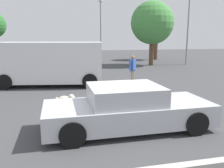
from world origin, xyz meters
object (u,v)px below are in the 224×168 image
dog (65,99)px  van_white (50,62)px  light_post_near (101,19)px  sedan_foreground (127,109)px  light_post_mid (189,17)px  pedestrian (133,67)px

dog → van_white: (-0.58, 4.26, 0.95)m
dog → van_white: bearing=99.1°
light_post_near → dog: bearing=-104.8°
sedan_foreground → light_post_mid: bearing=54.9°
dog → sedan_foreground: bearing=-57.2°
pedestrian → light_post_mid: light_post_mid is taller
sedan_foreground → light_post_near: bearing=81.7°
light_post_mid → sedan_foreground: bearing=-125.2°
van_white → light_post_near: size_ratio=0.87×
sedan_foreground → pedestrian: 6.70m
dog → light_post_mid: bearing=46.3°
pedestrian → light_post_mid: bearing=85.8°
van_white → light_post_near: 13.88m
sedan_foreground → light_post_near: light_post_near is taller
sedan_foreground → van_white: 7.26m
pedestrian → light_post_near: light_post_near is taller
dog → van_white: size_ratio=0.13×
sedan_foreground → light_post_mid: 17.80m
dog → light_post_mid: size_ratio=0.11×
sedan_foreground → pedestrian: bearing=70.9°
light_post_mid → van_white: bearing=-149.0°
light_post_mid → dog: bearing=-135.1°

